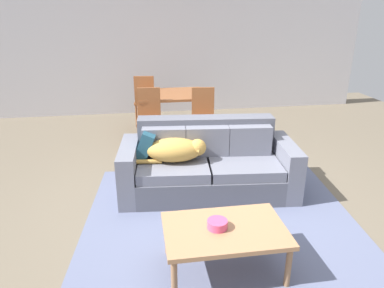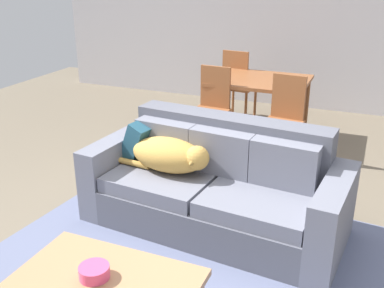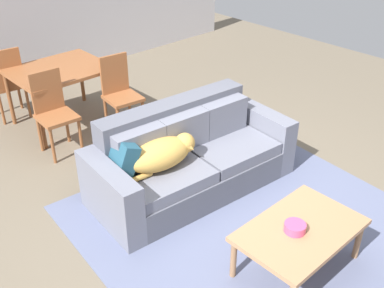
% 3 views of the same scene
% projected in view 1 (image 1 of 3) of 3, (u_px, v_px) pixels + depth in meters
% --- Properties ---
extents(ground_plane, '(10.00, 10.00, 0.00)m').
position_uv_depth(ground_plane, '(215.00, 201.00, 4.19)').
color(ground_plane, '#706451').
extents(back_partition, '(8.00, 0.12, 2.70)m').
position_uv_depth(back_partition, '(176.00, 47.00, 7.40)').
color(back_partition, silver).
rests_on(back_partition, ground).
extents(area_rug, '(3.10, 3.07, 0.01)m').
position_uv_depth(area_rug, '(222.00, 227.00, 3.68)').
color(area_rug, slate).
rests_on(area_rug, ground).
extents(couch, '(2.14, 1.08, 0.86)m').
position_uv_depth(couch, '(207.00, 165.00, 4.35)').
color(couch, '#585A65').
rests_on(couch, ground).
extents(dog_on_left_cushion, '(0.81, 0.41, 0.28)m').
position_uv_depth(dog_on_left_cushion, '(177.00, 150.00, 4.15)').
color(dog_on_left_cushion, gold).
rests_on(dog_on_left_cushion, couch).
extents(throw_pillow_by_left_arm, '(0.33, 0.40, 0.39)m').
position_uv_depth(throw_pillow_by_left_arm, '(146.00, 145.00, 4.26)').
color(throw_pillow_by_left_arm, '#245268').
rests_on(throw_pillow_by_left_arm, couch).
extents(coffee_table, '(1.01, 0.66, 0.42)m').
position_uv_depth(coffee_table, '(225.00, 233.00, 2.97)').
color(coffee_table, tan).
rests_on(coffee_table, ground).
extents(bowl_on_coffee_table, '(0.17, 0.17, 0.07)m').
position_uv_depth(bowl_on_coffee_table, '(217.00, 224.00, 2.95)').
color(bowl_on_coffee_table, '#EA4C7F').
rests_on(bowl_on_coffee_table, coffee_table).
extents(dining_table, '(1.14, 0.94, 0.74)m').
position_uv_depth(dining_table, '(172.00, 97.00, 6.16)').
color(dining_table, '#955630').
rests_on(dining_table, ground).
extents(dining_chair_near_left, '(0.42, 0.42, 0.95)m').
position_uv_depth(dining_chair_near_left, '(149.00, 116.00, 5.64)').
color(dining_chair_near_left, '#955630').
rests_on(dining_chair_near_left, ground).
extents(dining_chair_near_right, '(0.44, 0.44, 0.94)m').
position_uv_depth(dining_chair_near_right, '(203.00, 115.00, 5.69)').
color(dining_chair_near_right, '#955630').
rests_on(dining_chair_near_right, ground).
extents(dining_chair_far_left, '(0.44, 0.44, 0.97)m').
position_uv_depth(dining_chair_far_left, '(145.00, 99.00, 6.66)').
color(dining_chair_far_left, '#955630').
rests_on(dining_chair_far_left, ground).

